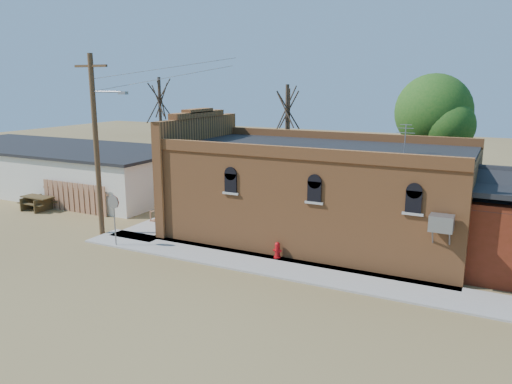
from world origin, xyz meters
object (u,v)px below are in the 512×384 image
at_px(brick_bar, 313,192).
at_px(stop_sign, 114,207).
at_px(fire_hydrant, 277,250).
at_px(picnic_table, 38,201).
at_px(trash_barrel, 172,222).
at_px(utility_pole, 97,142).

height_order(brick_bar, stop_sign, brick_bar).
distance_m(fire_hydrant, stop_sign, 7.96).
height_order(fire_hydrant, picnic_table, picnic_table).
xyz_separation_m(brick_bar, stop_sign, (-7.84, -5.49, -0.40)).
xyz_separation_m(brick_bar, trash_barrel, (-6.94, -2.22, -1.88)).
height_order(stop_sign, trash_barrel, stop_sign).
relative_size(brick_bar, utility_pole, 1.82).
relative_size(stop_sign, picnic_table, 1.20).
distance_m(stop_sign, picnic_table, 9.71).
relative_size(brick_bar, picnic_table, 8.08).
relative_size(utility_pole, picnic_table, 4.44).
xyz_separation_m(stop_sign, trash_barrel, (0.89, 3.28, -1.49)).
relative_size(fire_hydrant, picnic_table, 0.36).
bearing_deg(fire_hydrant, stop_sign, 175.47).
bearing_deg(brick_bar, fire_hydrant, -93.59).
distance_m(brick_bar, utility_pole, 10.96).
distance_m(brick_bar, stop_sign, 9.58).
distance_m(utility_pole, stop_sign, 3.64).
xyz_separation_m(trash_barrel, picnic_table, (-9.95, -0.08, 0.09)).
height_order(fire_hydrant, trash_barrel, trash_barrel).
distance_m(brick_bar, trash_barrel, 7.53).
height_order(utility_pole, fire_hydrant, utility_pole).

